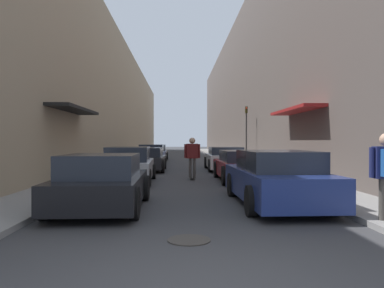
% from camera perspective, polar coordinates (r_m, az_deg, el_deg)
% --- Properties ---
extents(ground, '(146.35, 146.35, 0.00)m').
position_cam_1_polar(ground, '(30.53, -1.43, -2.56)').
color(ground, '#38383A').
extents(curb_strip_left, '(1.80, 66.52, 0.12)m').
position_cam_1_polar(curb_strip_left, '(37.37, -7.87, -1.92)').
color(curb_strip_left, gray).
rests_on(curb_strip_left, ground).
extents(curb_strip_right, '(1.80, 66.52, 0.12)m').
position_cam_1_polar(curb_strip_right, '(37.44, 4.78, -1.91)').
color(curb_strip_right, gray).
rests_on(curb_strip_right, ground).
extents(building_row_left, '(4.90, 66.52, 10.40)m').
position_cam_1_polar(building_row_left, '(37.91, -12.26, 5.88)').
color(building_row_left, tan).
rests_on(building_row_left, ground).
extents(building_row_right, '(4.90, 66.52, 13.02)m').
position_cam_1_polar(building_row_right, '(38.17, 9.15, 7.83)').
color(building_row_right, '#564C47').
rests_on(building_row_right, ground).
extents(parked_car_left_0, '(1.98, 4.04, 1.30)m').
position_cam_1_polar(parked_car_left_0, '(9.06, -13.53, -5.77)').
color(parked_car_left_0, black).
rests_on(parked_car_left_0, ground).
extents(parked_car_left_1, '(1.86, 4.31, 1.38)m').
position_cam_1_polar(parked_car_left_1, '(14.63, -9.57, -3.28)').
color(parked_car_left_1, '#B7B7BC').
rests_on(parked_car_left_1, ground).
extents(parked_car_left_2, '(2.05, 4.19, 1.25)m').
position_cam_1_polar(parked_car_left_2, '(20.17, -7.00, -2.37)').
color(parked_car_left_2, '#232326').
rests_on(parked_car_left_2, ground).
extents(parked_car_left_3, '(1.90, 4.49, 1.37)m').
position_cam_1_polar(parked_car_left_3, '(25.79, -6.13, -1.65)').
color(parked_car_left_3, navy).
rests_on(parked_car_left_3, ground).
extents(parked_car_left_4, '(1.90, 4.48, 1.30)m').
position_cam_1_polar(parked_car_left_4, '(31.51, -5.48, -1.33)').
color(parked_car_left_4, '#232326').
rests_on(parked_car_left_4, ground).
extents(parked_car_right_0, '(1.97, 4.74, 1.37)m').
position_cam_1_polar(parked_car_right_0, '(9.64, 12.60, -5.18)').
color(parked_car_right_0, navy).
rests_on(parked_car_right_0, ground).
extents(parked_car_right_1, '(1.89, 4.80, 1.23)m').
position_cam_1_polar(parked_car_right_1, '(15.10, 7.54, -3.34)').
color(parked_car_right_1, maroon).
rests_on(parked_car_right_1, ground).
extents(parked_car_right_2, '(2.06, 4.77, 1.28)m').
position_cam_1_polar(parked_car_right_2, '(20.72, 5.04, -2.24)').
color(parked_car_right_2, silver).
rests_on(parked_car_right_2, ground).
extents(skateboarder, '(0.67, 0.78, 1.75)m').
position_cam_1_polar(skateboarder, '(15.71, 0.03, -1.47)').
color(skateboarder, black).
rests_on(skateboarder, ground).
extents(manhole_cover, '(0.70, 0.70, 0.02)m').
position_cam_1_polar(manhole_cover, '(6.24, -0.45, -14.41)').
color(manhole_cover, '#332D28').
rests_on(manhole_cover, ground).
extents(traffic_light, '(0.16, 0.22, 3.86)m').
position_cam_1_polar(traffic_light, '(25.97, 8.28, 2.37)').
color(traffic_light, '#2D2D2D').
rests_on(traffic_light, curb_strip_right).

